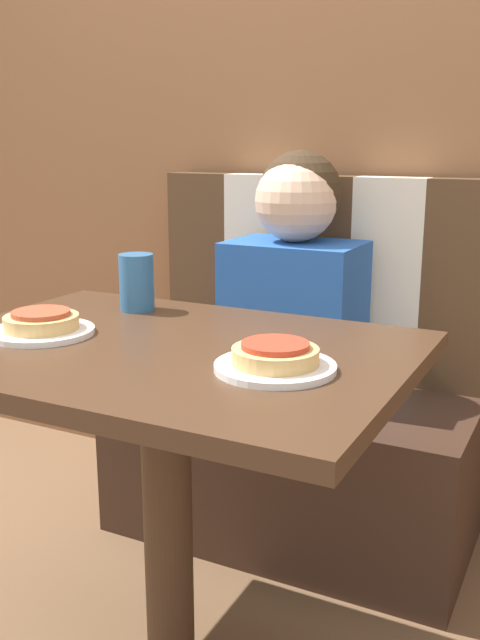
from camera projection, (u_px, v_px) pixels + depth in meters
wall_back at (339, 75)px, 2.05m from camera, size 7.00×0.05×2.60m
booth_seat at (291, 462)px, 2.05m from camera, size 1.00×0.50×0.44m
booth_backrest at (321, 276)px, 2.10m from camera, size 1.00×0.09×0.58m
dining_table at (165, 397)px, 1.38m from camera, size 0.93×0.68×0.74m
person at (295, 274)px, 1.92m from camera, size 0.35×0.26×0.65m
plate_left at (42, 332)px, 1.43m from camera, size 0.21×0.21×0.01m
plate_right at (275, 367)px, 1.20m from camera, size 0.21×0.21×0.01m
pizza_left at (41, 321)px, 1.42m from camera, size 0.15×0.15×0.04m
pizza_right at (275, 354)px, 1.20m from camera, size 0.15×0.15×0.04m
drinking_cup at (137, 282)px, 1.62m from camera, size 0.08×0.08×0.13m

